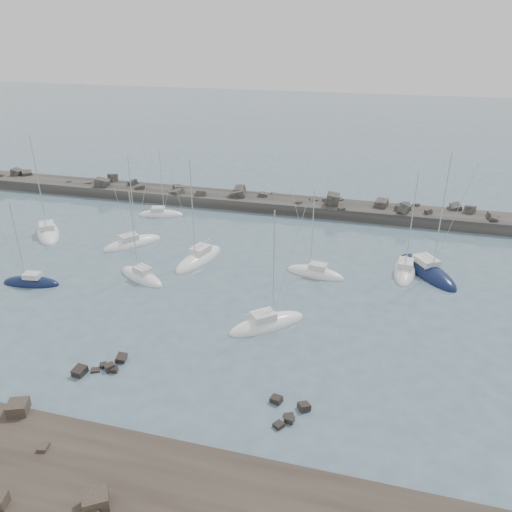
% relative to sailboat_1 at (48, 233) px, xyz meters
% --- Properties ---
extents(ground, '(400.00, 400.00, 0.00)m').
position_rel_sailboat_1_xyz_m(ground, '(29.55, -17.86, -0.15)').
color(ground, '#496472').
rests_on(ground, ground).
extents(rock_shelf, '(140.00, 12.43, 2.03)m').
position_rel_sailboat_1_xyz_m(rock_shelf, '(29.95, -39.82, -0.13)').
color(rock_shelf, '#2D251F').
rests_on(rock_shelf, ground).
extents(rock_cluster_near, '(3.86, 4.21, 1.26)m').
position_rel_sailboat_1_xyz_m(rock_cluster_near, '(25.34, -27.28, -0.02)').
color(rock_cluster_near, black).
rests_on(rock_cluster_near, ground).
extents(rock_cluster_far, '(3.66, 3.84, 1.08)m').
position_rel_sailboat_1_xyz_m(rock_cluster_far, '(43.35, -28.48, -0.02)').
color(rock_cluster_far, black).
rests_on(rock_cluster_far, ground).
extents(breakwater, '(115.00, 6.84, 5.41)m').
position_rel_sailboat_1_xyz_m(breakwater, '(21.58, 20.15, 0.16)').
color(breakwater, '#2F2C29').
rests_on(breakwater, ground).
extents(sailboat_1, '(8.88, 9.94, 16.12)m').
position_rel_sailboat_1_xyz_m(sailboat_1, '(0.00, 0.00, 0.00)').
color(sailboat_1, white).
rests_on(sailboat_1, ground).
extents(sailboat_2, '(7.45, 3.27, 11.54)m').
position_rel_sailboat_1_xyz_m(sailboat_2, '(8.13, -14.59, -0.01)').
color(sailboat_2, '#0E183B').
rests_on(sailboat_2, ground).
extents(sailboat_3, '(7.72, 8.61, 14.00)m').
position_rel_sailboat_1_xyz_m(sailboat_3, '(14.46, -0.40, -0.01)').
color(sailboat_3, white).
rests_on(sailboat_3, ground).
extents(sailboat_4, '(7.92, 4.16, 11.98)m').
position_rel_sailboat_1_xyz_m(sailboat_4, '(13.26, 11.88, -0.02)').
color(sailboat_4, white).
rests_on(sailboat_4, ground).
extents(sailboat_5, '(7.90, 5.46, 12.27)m').
position_rel_sailboat_1_xyz_m(sailboat_5, '(20.61, -9.66, -0.00)').
color(sailboat_5, white).
rests_on(sailboat_5, ground).
extents(sailboat_6, '(5.31, 10.04, 15.20)m').
position_rel_sailboat_1_xyz_m(sailboat_6, '(25.73, -2.85, 0.00)').
color(sailboat_6, white).
rests_on(sailboat_6, ground).
extents(sailboat_7, '(8.45, 7.90, 13.99)m').
position_rel_sailboat_1_xyz_m(sailboat_7, '(38.54, -16.11, -0.01)').
color(sailboat_7, white).
rests_on(sailboat_7, ground).
extents(sailboat_8, '(8.86, 11.00, 17.18)m').
position_rel_sailboat_1_xyz_m(sailboat_8, '(55.59, 1.23, -0.00)').
color(sailboat_8, '#0E183B').
rests_on(sailboat_8, ground).
extents(sailboat_9, '(7.93, 3.60, 12.25)m').
position_rel_sailboat_1_xyz_m(sailboat_9, '(41.68, -2.94, -0.01)').
color(sailboat_9, white).
rests_on(sailboat_9, ground).
extents(sailboat_10, '(3.19, 8.92, 13.96)m').
position_rel_sailboat_1_xyz_m(sailboat_10, '(52.81, 0.88, -0.00)').
color(sailboat_10, white).
rests_on(sailboat_10, ground).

